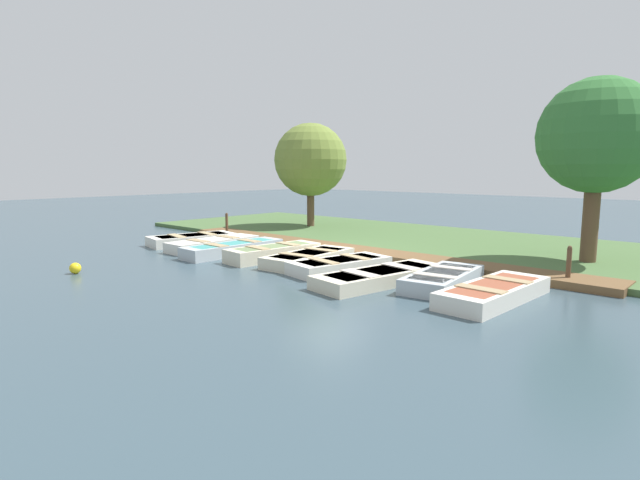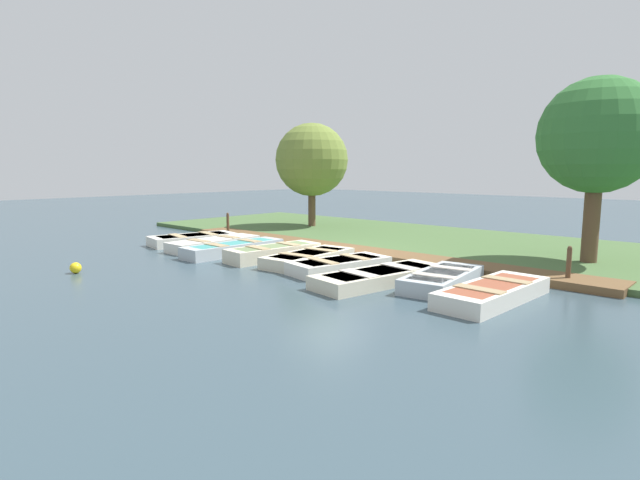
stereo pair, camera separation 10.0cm
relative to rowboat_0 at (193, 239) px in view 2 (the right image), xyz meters
name	(u,v)px [view 2 (the right image)]	position (x,y,z in m)	size (l,w,h in m)	color
ground_plane	(327,259)	(-1.12, 5.57, -0.18)	(80.00, 80.00, 0.00)	#384C56
shore_bank	(416,239)	(-6.12, 5.57, -0.10)	(8.00, 24.00, 0.16)	#476638
dock_walkway	(353,251)	(-2.37, 5.57, -0.09)	(1.18, 15.53, 0.19)	brown
rowboat_0	(193,239)	(0.00, 0.00, 0.00)	(3.21, 1.77, 0.37)	silver
rowboat_1	(214,244)	(0.11, 1.45, 0.00)	(3.30, 1.12, 0.37)	silver
rowboat_2	(234,248)	(0.35, 2.87, 0.01)	(3.44, 0.99, 0.39)	#B2BCC1
rowboat_3	(273,252)	(0.08, 4.45, 0.03)	(3.06, 1.25, 0.43)	beige
rowboat_4	(309,258)	(-0.11, 5.75, -0.01)	(3.08, 1.39, 0.36)	beige
rowboat_5	(340,265)	(0.11, 7.12, -0.01)	(2.95, 1.62, 0.36)	silver
rowboat_6	(380,276)	(0.49, 8.73, -0.01)	(3.69, 1.72, 0.35)	beige
rowboat_7	(442,279)	(-0.21, 9.99, 0.00)	(2.86, 1.45, 0.37)	#B2BCC1
rowboat_8	(493,292)	(0.22, 11.39, 0.00)	(3.18, 1.22, 0.37)	silver
mooring_post_near	(228,224)	(-2.31, -1.00, 0.29)	(0.11, 0.11, 0.94)	brown
mooring_post_far	(569,266)	(-2.31, 12.08, 0.29)	(0.11, 0.11, 0.94)	brown
buoy	(76,268)	(4.98, 2.19, -0.04)	(0.29, 0.29, 0.29)	yellow
park_tree_far_left	(312,160)	(-6.21, 0.03, 2.92)	(3.23, 3.23, 4.74)	brown
park_tree_left	(598,137)	(-5.03, 11.79, 3.38)	(3.10, 3.10, 5.15)	brown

